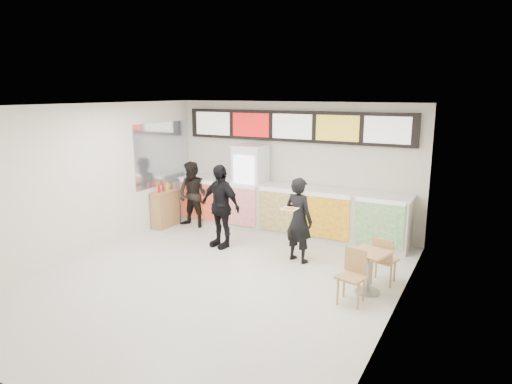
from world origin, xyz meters
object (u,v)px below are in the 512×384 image
Objects in this scene: customer_main at (299,220)px; service_counter at (286,209)px; drinks_fridge at (251,187)px; customer_mid at (220,206)px; condiment_ledge at (165,208)px; cafe_table at (369,264)px; customer_left at (193,195)px.

service_counter is at bearing -41.80° from customer_main.
customer_main is (1.87, -1.51, -0.17)m from drinks_fridge.
service_counter is 1.72m from customer_mid.
service_counter is 5.27× the size of condiment_ledge.
customer_main is 0.94× the size of customer_mid.
drinks_fridge is 2.14m from condiment_ledge.
cafe_table is at bearing 169.28° from customer_main.
drinks_fridge is 1.26× the size of customer_left.
cafe_table is (2.49, -2.29, -0.08)m from service_counter.
service_counter is 3.36× the size of customer_main.
customer_mid reaches higher than customer_main.
customer_mid is (1.35, -0.92, 0.08)m from customer_left.
drinks_fridge is 1.21× the size of customer_main.
condiment_ledge is (-3.75, 0.65, -0.37)m from customer_main.
cafe_table is 5.50m from condiment_ledge.
drinks_fridge is 1.14× the size of customer_mid.
customer_left is at bearing -0.59° from customer_main.
condiment_ledge is at bearing -155.50° from drinks_fridge.
drinks_fridge is (-0.93, 0.02, 0.43)m from service_counter.
customer_main is (0.93, -1.50, 0.25)m from service_counter.
customer_main is at bearing -9.90° from condiment_ledge.
customer_mid reaches higher than condiment_ledge.
customer_left is 1.51× the size of condiment_ledge.
service_counter is 3.49× the size of customer_left.
customer_left is at bearing -156.34° from drinks_fridge.
customer_left is (-1.27, -0.56, -0.21)m from drinks_fridge.
cafe_table is at bearing -1.71° from customer_mid.
customer_left reaches higher than service_counter.
condiment_ledge is at bearing 174.71° from customer_mid.
customer_mid is at bearing -120.50° from service_counter.
customer_main is 3.83m from condiment_ledge.
customer_main is 1.04× the size of customer_left.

